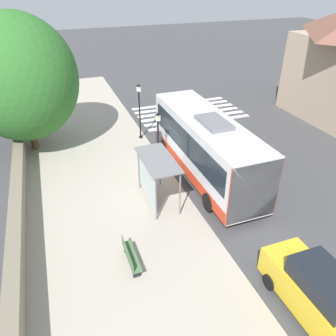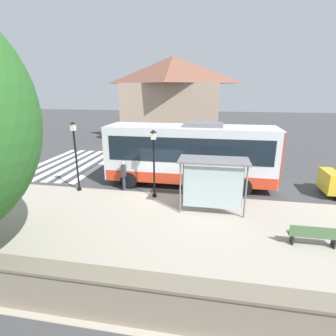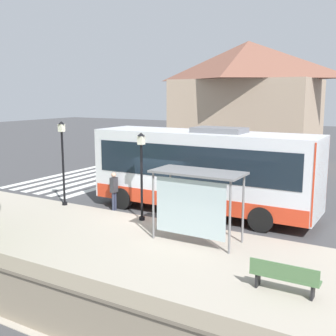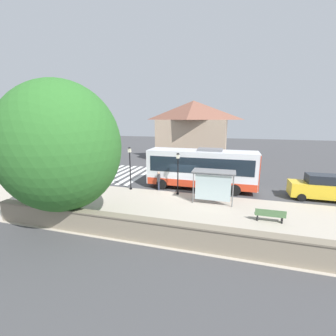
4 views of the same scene
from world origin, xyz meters
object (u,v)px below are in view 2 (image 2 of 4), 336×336
object	(u,v)px
street_lamp_near	(75,151)
street_lamp_far	(154,158)
bus_shelter	(213,170)
bench	(314,235)
bus	(190,154)
pedestrian	(124,173)

from	to	relation	value
street_lamp_near	street_lamp_far	distance (m)	4.58
bus_shelter	street_lamp_far	distance (m)	3.36
bench	street_lamp_near	xyz separation A→B (m)	(3.79, 11.54, 1.92)
bus	street_lamp_far	xyz separation A→B (m)	(-2.30, 1.72, 0.23)
bus_shelter	street_lamp_near	xyz separation A→B (m)	(1.41, 7.71, 0.29)
street_lamp_near	bus_shelter	bearing A→B (deg)	-100.36
bus	street_lamp_far	distance (m)	2.88
bus_shelter	bench	size ratio (longest dim) A/B	1.78
pedestrian	street_lamp_far	xyz separation A→B (m)	(-0.68, -1.99, 1.17)
pedestrian	street_lamp_far	world-z (taller)	street_lamp_far
pedestrian	bench	bearing A→B (deg)	-115.65
bus_shelter	bench	world-z (taller)	bus_shelter
street_lamp_near	street_lamp_far	world-z (taller)	street_lamp_near
bench	street_lamp_far	world-z (taller)	street_lamp_far
bus	street_lamp_far	bearing A→B (deg)	143.32
street_lamp_near	pedestrian	bearing A→B (deg)	-78.95
bench	street_lamp_far	xyz separation A→B (m)	(3.61, 6.96, 1.74)
bench	street_lamp_far	bearing A→B (deg)	62.57
street_lamp_far	pedestrian	bearing A→B (deg)	71.00
street_lamp_near	bench	bearing A→B (deg)	-108.18
bus	street_lamp_far	world-z (taller)	bus
bench	street_lamp_far	size ratio (longest dim) A/B	0.49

